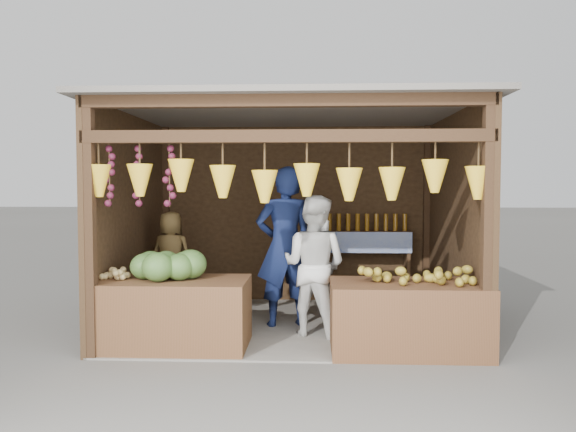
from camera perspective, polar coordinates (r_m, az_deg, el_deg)
The scene contains 12 objects.
ground at distance 7.08m, azimuth 0.33°, elevation -11.02°, with size 80.00×80.00×0.00m, color #514F49.
stall_structure at distance 6.83m, azimuth 0.04°, elevation 2.58°, with size 4.30×3.30×2.66m.
back_shelf at distance 8.23m, azimuth 8.03°, elevation -2.90°, with size 1.25×0.32×1.32m.
counter_left at distance 6.15m, azimuth -11.61°, elevation -9.72°, with size 1.59×0.85×0.74m, color #52341B.
counter_right at distance 6.02m, azimuth 12.10°, elevation -10.05°, with size 1.59×0.85×0.72m, color #50301A.
stool at distance 7.47m, azimuth -11.73°, elevation -9.23°, with size 0.30×0.30×0.28m, color black.
man_standing at distance 6.84m, azimuth -0.33°, elevation -3.18°, with size 0.71×0.47×1.96m, color #121C43.
woman_standing at distance 6.48m, azimuth 2.68°, elevation -5.05°, with size 0.79×0.61×1.62m, color silver.
vendor_seated at distance 7.36m, azimuth -11.79°, elevation -3.89°, with size 0.55×0.36×1.12m, color brown.
melon_pile at distance 6.09m, azimuth -12.17°, elevation -4.80°, with size 1.00×0.50×0.32m, color #124512, non-canonical shape.
tanfruit_pile at distance 6.20m, azimuth -17.31°, elevation -5.62°, with size 0.34×0.40×0.13m, color olive, non-canonical shape.
mango_pile at distance 5.94m, azimuth 12.40°, elevation -5.59°, with size 1.40×0.64×0.22m, color #AE6117, non-canonical shape.
Camera 1 is at (0.27, -6.86, 1.72)m, focal length 35.00 mm.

